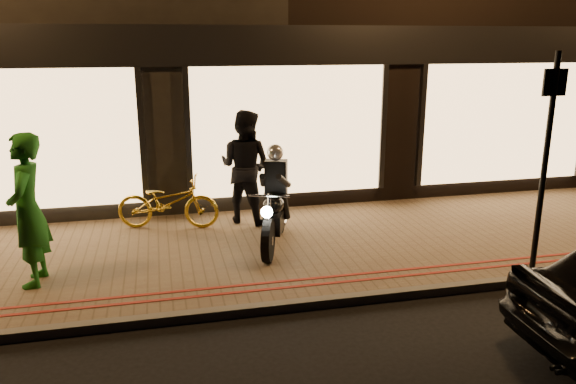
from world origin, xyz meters
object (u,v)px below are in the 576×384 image
at_px(person_green, 28,210).
at_px(sign_post, 546,153).
at_px(bicycle_gold, 168,202).
at_px(motorcycle, 275,207).

bearing_deg(person_green, sign_post, 82.17).
height_order(sign_post, bicycle_gold, sign_post).
bearing_deg(person_green, bicycle_gold, 138.44).
distance_m(bicycle_gold, person_green, 2.67).
height_order(bicycle_gold, person_green, person_green).
relative_size(motorcycle, person_green, 0.93).
bearing_deg(sign_post, motorcycle, 151.65).
relative_size(motorcycle, sign_post, 0.62).
relative_size(bicycle_gold, person_green, 0.86).
bearing_deg(motorcycle, sign_post, -8.49).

